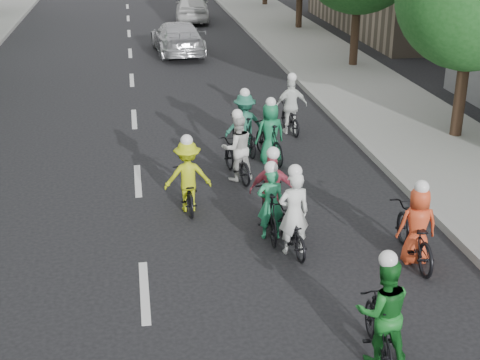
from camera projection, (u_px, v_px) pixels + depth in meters
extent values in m
plane|color=black|center=(145.00, 292.00, 11.29)|extent=(120.00, 120.00, 0.00)
cube|color=gray|center=(384.00, 105.00, 21.58)|extent=(4.00, 80.00, 0.15)
cube|color=#999993|center=(325.00, 107.00, 21.29)|extent=(0.18, 80.00, 0.18)
cylinder|color=black|center=(460.00, 100.00, 18.20)|extent=(0.32, 0.32, 2.27)
cylinder|color=black|center=(355.00, 37.00, 26.37)|extent=(0.32, 0.32, 2.48)
cylinder|color=black|center=(299.00, 8.00, 34.62)|extent=(0.32, 0.32, 2.27)
imported|color=black|center=(292.00, 230.00, 12.53)|extent=(0.64, 1.56, 0.80)
imported|color=white|center=(294.00, 213.00, 12.28)|extent=(0.62, 0.43, 1.62)
sphere|color=white|center=(295.00, 171.00, 11.97)|extent=(0.26, 0.26, 0.26)
imported|color=black|center=(379.00, 328.00, 9.53)|extent=(0.60, 1.57, 0.92)
imported|color=#176A22|center=(383.00, 312.00, 9.30)|extent=(0.85, 0.69, 1.61)
sphere|color=white|center=(388.00, 259.00, 8.99)|extent=(0.26, 0.26, 0.26)
imported|color=black|center=(188.00, 190.00, 14.28)|extent=(0.57, 1.57, 0.82)
imported|color=#B9CA16|center=(188.00, 176.00, 14.05)|extent=(1.01, 0.59, 1.55)
sphere|color=white|center=(187.00, 141.00, 13.75)|extent=(0.26, 0.26, 0.26)
imported|color=black|center=(271.00, 205.00, 13.51)|extent=(0.70, 1.52, 0.88)
imported|color=#BC4258|center=(272.00, 191.00, 13.29)|extent=(0.98, 0.56, 1.56)
sphere|color=white|center=(273.00, 153.00, 12.99)|extent=(0.26, 0.26, 0.26)
imported|color=black|center=(414.00, 235.00, 12.14)|extent=(0.81, 1.97, 1.01)
imported|color=#D74622|center=(417.00, 226.00, 11.96)|extent=(0.75, 0.52, 1.47)
sphere|color=white|center=(422.00, 187.00, 11.68)|extent=(0.26, 0.26, 0.26)
imported|color=black|center=(269.00, 212.00, 13.04)|extent=(0.54, 1.67, 0.99)
imported|color=#299862|center=(271.00, 204.00, 12.87)|extent=(0.54, 0.37, 1.45)
sphere|color=white|center=(271.00, 168.00, 12.58)|extent=(0.26, 0.26, 0.26)
imported|color=black|center=(237.00, 160.00, 15.86)|extent=(0.90, 1.81, 0.91)
imported|color=silver|center=(237.00, 148.00, 15.64)|extent=(0.86, 0.73, 1.58)
sphere|color=white|center=(237.00, 115.00, 15.33)|extent=(0.26, 0.26, 0.26)
imported|color=black|center=(244.00, 134.00, 17.48)|extent=(0.82, 1.79, 1.04)
imported|color=#226851|center=(245.00, 124.00, 17.28)|extent=(1.14, 0.79, 1.61)
sphere|color=white|center=(245.00, 93.00, 16.97)|extent=(0.26, 0.26, 0.26)
imported|color=black|center=(290.00, 118.00, 19.12)|extent=(0.66, 1.60, 0.82)
imported|color=white|center=(291.00, 106.00, 18.88)|extent=(0.97, 0.46, 1.60)
sphere|color=white|center=(292.00, 77.00, 18.57)|extent=(0.26, 0.26, 0.26)
imported|color=black|center=(269.00, 141.00, 16.91)|extent=(0.83, 1.79, 1.04)
imported|color=#197346|center=(270.00, 133.00, 16.72)|extent=(0.84, 0.64, 1.55)
sphere|color=white|center=(271.00, 102.00, 16.42)|extent=(0.26, 0.26, 0.26)
imported|color=silver|center=(177.00, 38.00, 29.21)|extent=(2.32, 4.96, 1.40)
imported|color=silver|center=(192.00, 7.00, 37.38)|extent=(2.21, 4.67, 1.54)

